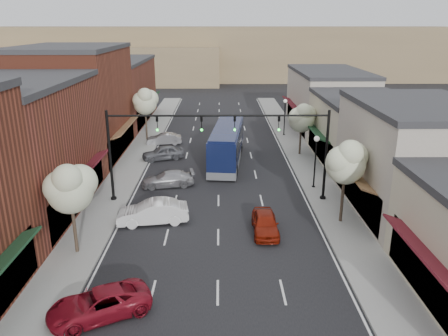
{
  "coord_description": "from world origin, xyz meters",
  "views": [
    {
      "loc": [
        0.15,
        -22.91,
        12.94
      ],
      "look_at": [
        0.44,
        9.28,
        2.2
      ],
      "focal_mm": 35.0,
      "sensor_mm": 36.0,
      "label": 1
    }
  ],
  "objects_px": {
    "coach_bus": "(227,144)",
    "red_hatchback": "(265,223)",
    "signal_mast_right": "(295,142)",
    "tree_right_near": "(347,161)",
    "tree_left_near": "(70,187)",
    "tree_right_far": "(302,117)",
    "lamp_post_far": "(285,111)",
    "signal_mast_left": "(141,142)",
    "parked_car_e": "(164,139)",
    "parked_car_a": "(99,304)",
    "parked_car_d": "(163,153)",
    "parked_car_b": "(153,212)",
    "parked_car_c": "(168,179)",
    "lamp_post_near": "(316,153)",
    "tree_left_far": "(145,101)"
  },
  "relations": [
    {
      "from": "tree_right_near",
      "to": "coach_bus",
      "type": "bearing_deg",
      "value": 118.73
    },
    {
      "from": "tree_right_far",
      "to": "lamp_post_far",
      "type": "bearing_deg",
      "value": 93.88
    },
    {
      "from": "tree_right_far",
      "to": "tree_left_near",
      "type": "height_order",
      "value": "tree_left_near"
    },
    {
      "from": "signal_mast_right",
      "to": "parked_car_d",
      "type": "height_order",
      "value": "signal_mast_right"
    },
    {
      "from": "lamp_post_near",
      "to": "tree_right_far",
      "type": "bearing_deg",
      "value": 86.69
    },
    {
      "from": "signal_mast_right",
      "to": "tree_left_near",
      "type": "relative_size",
      "value": 1.44
    },
    {
      "from": "tree_right_far",
      "to": "parked_car_c",
      "type": "relative_size",
      "value": 1.24
    },
    {
      "from": "signal_mast_left",
      "to": "parked_car_e",
      "type": "relative_size",
      "value": 2.13
    },
    {
      "from": "parked_car_c",
      "to": "parked_car_e",
      "type": "distance_m",
      "value": 13.27
    },
    {
      "from": "signal_mast_right",
      "to": "tree_left_near",
      "type": "bearing_deg",
      "value": -149.86
    },
    {
      "from": "signal_mast_left",
      "to": "parked_car_c",
      "type": "xyz_separation_m",
      "value": [
        1.42,
        3.15,
        -3.99
      ]
    },
    {
      "from": "signal_mast_right",
      "to": "signal_mast_left",
      "type": "distance_m",
      "value": 11.24
    },
    {
      "from": "signal_mast_right",
      "to": "red_hatchback",
      "type": "distance_m",
      "value": 7.17
    },
    {
      "from": "signal_mast_right",
      "to": "tree_right_far",
      "type": "distance_m",
      "value": 12.27
    },
    {
      "from": "tree_right_far",
      "to": "parked_car_d",
      "type": "height_order",
      "value": "tree_right_far"
    },
    {
      "from": "signal_mast_left",
      "to": "parked_car_a",
      "type": "bearing_deg",
      "value": -89.28
    },
    {
      "from": "coach_bus",
      "to": "parked_car_b",
      "type": "height_order",
      "value": "coach_bus"
    },
    {
      "from": "signal_mast_left",
      "to": "parked_car_d",
      "type": "bearing_deg",
      "value": 89.49
    },
    {
      "from": "red_hatchback",
      "to": "parked_car_a",
      "type": "bearing_deg",
      "value": -135.06
    },
    {
      "from": "signal_mast_left",
      "to": "tree_left_near",
      "type": "height_order",
      "value": "signal_mast_left"
    },
    {
      "from": "tree_left_near",
      "to": "parked_car_e",
      "type": "xyz_separation_m",
      "value": [
        2.13,
        24.34,
        -3.59
      ]
    },
    {
      "from": "parked_car_e",
      "to": "tree_right_near",
      "type": "bearing_deg",
      "value": 28.35
    },
    {
      "from": "lamp_post_far",
      "to": "coach_bus",
      "type": "xyz_separation_m",
      "value": [
        -7.0,
        -10.29,
        -1.15
      ]
    },
    {
      "from": "lamp_post_near",
      "to": "parked_car_d",
      "type": "distance_m",
      "value": 15.78
    },
    {
      "from": "lamp_post_far",
      "to": "red_hatchback",
      "type": "height_order",
      "value": "lamp_post_far"
    },
    {
      "from": "parked_car_d",
      "to": "parked_car_e",
      "type": "distance_m",
      "value": 5.69
    },
    {
      "from": "signal_mast_right",
      "to": "parked_car_c",
      "type": "height_order",
      "value": "signal_mast_right"
    },
    {
      "from": "parked_car_d",
      "to": "tree_right_far",
      "type": "bearing_deg",
      "value": 75.83
    },
    {
      "from": "lamp_post_near",
      "to": "parked_car_a",
      "type": "bearing_deg",
      "value": -129.1
    },
    {
      "from": "lamp_post_near",
      "to": "parked_car_c",
      "type": "relative_size",
      "value": 1.02
    },
    {
      "from": "coach_bus",
      "to": "tree_right_near",
      "type": "bearing_deg",
      "value": -55.41
    },
    {
      "from": "signal_mast_left",
      "to": "red_hatchback",
      "type": "relative_size",
      "value": 2.05
    },
    {
      "from": "tree_right_far",
      "to": "parked_car_e",
      "type": "height_order",
      "value": "tree_right_far"
    },
    {
      "from": "tree_right_near",
      "to": "parked_car_a",
      "type": "height_order",
      "value": "tree_right_near"
    },
    {
      "from": "tree_right_far",
      "to": "signal_mast_right",
      "type": "bearing_deg",
      "value": -102.85
    },
    {
      "from": "signal_mast_right",
      "to": "tree_right_near",
      "type": "height_order",
      "value": "signal_mast_right"
    },
    {
      "from": "parked_car_a",
      "to": "parked_car_c",
      "type": "bearing_deg",
      "value": 148.8
    },
    {
      "from": "coach_bus",
      "to": "red_hatchback",
      "type": "relative_size",
      "value": 2.95
    },
    {
      "from": "tree_left_near",
      "to": "parked_car_c",
      "type": "distance_m",
      "value": 12.45
    },
    {
      "from": "signal_mast_left",
      "to": "coach_bus",
      "type": "relative_size",
      "value": 0.69
    },
    {
      "from": "signal_mast_right",
      "to": "parked_car_b",
      "type": "xyz_separation_m",
      "value": [
        -10.06,
        -3.87,
        -3.83
      ]
    },
    {
      "from": "signal_mast_right",
      "to": "lamp_post_near",
      "type": "bearing_deg",
      "value": 48.95
    },
    {
      "from": "signal_mast_right",
      "to": "tree_right_near",
      "type": "xyz_separation_m",
      "value": [
        2.73,
        -4.05,
        -0.17
      ]
    },
    {
      "from": "lamp_post_far",
      "to": "tree_right_far",
      "type": "bearing_deg",
      "value": -86.12
    },
    {
      "from": "signal_mast_left",
      "to": "tree_right_far",
      "type": "height_order",
      "value": "signal_mast_left"
    },
    {
      "from": "tree_left_far",
      "to": "tree_right_far",
      "type": "bearing_deg",
      "value": -19.87
    },
    {
      "from": "parked_car_b",
      "to": "tree_right_far",
      "type": "bearing_deg",
      "value": 131.96
    },
    {
      "from": "parked_car_c",
      "to": "parked_car_d",
      "type": "distance_m",
      "value": 7.59
    },
    {
      "from": "tree_right_near",
      "to": "red_hatchback",
      "type": "height_order",
      "value": "tree_right_near"
    },
    {
      "from": "red_hatchback",
      "to": "parked_car_e",
      "type": "bearing_deg",
      "value": 113.09
    }
  ]
}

